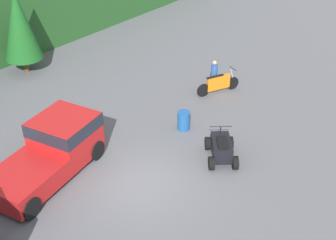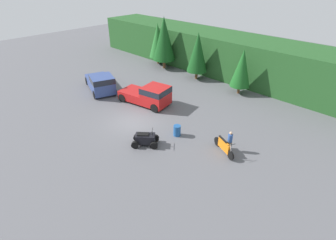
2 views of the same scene
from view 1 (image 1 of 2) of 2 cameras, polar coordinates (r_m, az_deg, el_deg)
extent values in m
plane|color=#5B5B60|center=(18.25, -3.36, -7.77)|extent=(80.00, 80.00, 0.00)
cylinder|color=brown|center=(27.62, -16.90, 6.48)|extent=(0.28, 0.28, 0.84)
cone|color=#19561E|center=(26.75, -17.69, 11.01)|extent=(2.06, 2.06, 3.84)
cube|color=red|center=(19.30, -12.40, -2.01)|extent=(2.63, 2.59, 1.75)
cube|color=#1E232D|center=(18.99, -12.59, -0.56)|extent=(2.65, 2.61, 0.56)
cube|color=red|center=(18.15, -17.17, -7.08)|extent=(3.12, 2.68, 0.82)
cylinder|color=black|center=(20.62, -13.36, -2.05)|extent=(0.87, 0.44, 0.83)
cylinder|color=black|center=(19.50, -8.79, -3.64)|extent=(0.87, 0.44, 0.83)
cylinder|color=black|center=(17.27, -16.45, -10.22)|extent=(0.87, 0.44, 0.83)
cylinder|color=black|center=(24.80, 7.87, 4.48)|extent=(0.67, 0.37, 0.69)
cylinder|color=black|center=(23.93, 4.32, 3.63)|extent=(0.67, 0.37, 0.69)
cube|color=orange|center=(24.25, 6.16, 4.55)|extent=(1.27, 0.68, 0.74)
cylinder|color=#B7B7BC|center=(24.59, 7.85, 5.34)|extent=(0.30, 0.17, 0.83)
cylinder|color=black|center=(24.40, 7.92, 6.23)|extent=(0.28, 0.56, 0.04)
cube|color=black|center=(23.96, 5.77, 5.30)|extent=(0.94, 0.52, 0.06)
cylinder|color=black|center=(19.98, 4.87, -2.87)|extent=(0.57, 0.54, 0.57)
cylinder|color=black|center=(20.11, 7.58, -2.80)|extent=(0.57, 0.54, 0.57)
cylinder|color=black|center=(18.85, 5.32, -5.29)|extent=(0.57, 0.54, 0.57)
cylinder|color=black|center=(18.99, 8.20, -5.19)|extent=(0.57, 0.54, 0.57)
cube|color=black|center=(19.32, 6.54, -3.36)|extent=(1.58, 1.52, 0.67)
cylinder|color=black|center=(19.47, 6.42, -1.22)|extent=(0.07, 0.07, 0.35)
cylinder|color=black|center=(19.37, 6.45, -0.79)|extent=(0.62, 0.71, 0.04)
cube|color=black|center=(18.98, 6.66, -2.69)|extent=(0.91, 0.87, 0.08)
cylinder|color=brown|center=(24.74, 5.54, 4.72)|extent=(0.24, 0.24, 0.80)
cylinder|color=brown|center=(24.58, 5.62, 4.52)|extent=(0.24, 0.24, 0.80)
cylinder|color=#2D5199|center=(24.35, 5.66, 6.09)|extent=(0.47, 0.47, 0.60)
sphere|color=tan|center=(24.17, 5.72, 6.97)|extent=(0.31, 0.31, 0.22)
cylinder|color=#1E5193|center=(21.17, 1.92, -0.06)|extent=(0.58, 0.58, 0.88)
camera|label=2|loc=(26.12, 48.42, 22.22)|focal=28.00mm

